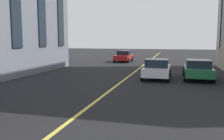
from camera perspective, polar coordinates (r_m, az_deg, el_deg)
The scene contains 4 objects.
lane_centre_line at distance 14.20m, azimuth 0.69°, elevation -3.97°, with size 80.00×0.16×0.01m.
car_green_oncoming at distance 17.97m, azimuth 19.54°, elevation 0.22°, with size 4.40×1.95×1.37m.
car_white_mid at distance 17.40m, azimuth 10.55°, elevation 0.28°, with size 3.90×1.89×1.40m.
car_red_near at distance 30.45m, azimuth 2.78°, elevation 3.27°, with size 3.90×1.89×1.40m.
Camera 1 is at (6.49, -3.42, 2.73)m, focal length 38.84 mm.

